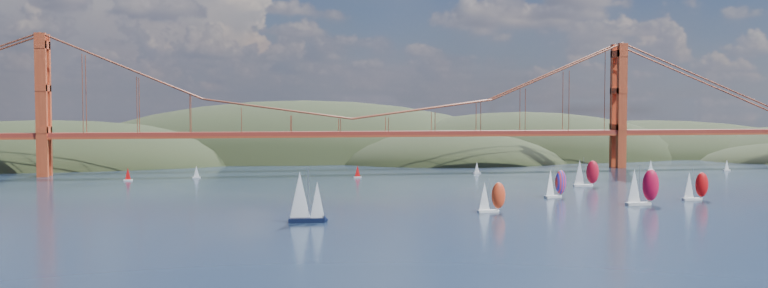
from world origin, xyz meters
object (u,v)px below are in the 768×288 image
racer_0 (491,196)px  racer_3 (586,173)px  racer_1 (642,186)px  racer_2 (695,185)px  sloop_navy (305,198)px  racer_rwb (555,183)px

racer_0 → racer_3: racer_3 is taller
racer_0 → racer_3: (51.83, 54.57, 0.65)m
racer_1 → racer_2: (20.65, 7.38, -0.93)m
sloop_navy → racer_2: 114.39m
racer_2 → racer_1: bearing=-161.5°
racer_2 → racer_rwb: 38.80m
racer_rwb → racer_0: bearing=-157.0°
racer_rwb → sloop_navy: bearing=-175.2°
racer_1 → racer_3: 49.35m
racer_1 → racer_rwb: bearing=124.6°
racer_0 → racer_rwb: racer_rwb is taller
sloop_navy → racer_rwb: 83.56m
sloop_navy → racer_3: bearing=36.1°
racer_rwb → racer_3: bearing=30.7°
sloop_navy → racer_1: size_ratio=1.18×
sloop_navy → racer_2: sloop_navy is taller
sloop_navy → racer_1: sloop_navy is taller
racer_0 → racer_1: bearing=1.5°
racer_0 → racer_3: 75.26m
sloop_navy → racer_3: (99.07, 62.76, -1.01)m
racer_1 → racer_3: bearing=78.9°
sloop_navy → racer_3: size_ratio=1.30×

